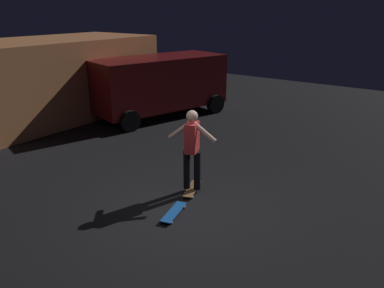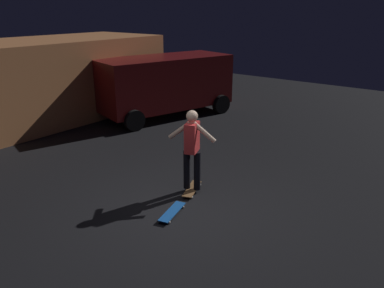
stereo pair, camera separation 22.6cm
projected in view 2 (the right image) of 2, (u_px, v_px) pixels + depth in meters
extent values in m
plane|color=black|center=(180.00, 211.00, 7.13)|extent=(28.00, 28.00, 0.00)
cube|color=#C67A47|center=(2.00, 87.00, 11.65)|extent=(11.03, 3.45, 2.62)
cube|color=maroon|center=(164.00, 82.00, 13.10)|extent=(4.94, 3.09, 1.70)
cube|color=black|center=(216.00, 66.00, 14.25)|extent=(0.54, 1.70, 0.64)
cylinder|color=black|center=(189.00, 94.00, 15.11)|extent=(0.70, 0.39, 0.66)
cylinder|color=black|center=(221.00, 104.00, 13.61)|extent=(0.70, 0.39, 0.66)
cylinder|color=black|center=(107.00, 108.00, 13.16)|extent=(0.70, 0.39, 0.66)
cylinder|color=black|center=(134.00, 120.00, 11.66)|extent=(0.70, 0.39, 0.66)
cube|color=olive|center=(192.00, 189.00, 7.88)|extent=(0.80, 0.47, 0.02)
sphere|color=silver|center=(192.00, 184.00, 8.19)|extent=(0.05, 0.05, 0.05)
sphere|color=silver|center=(200.00, 185.00, 8.14)|extent=(0.05, 0.05, 0.05)
sphere|color=silver|center=(184.00, 196.00, 7.65)|extent=(0.05, 0.05, 0.05)
sphere|color=silver|center=(192.00, 197.00, 7.60)|extent=(0.05, 0.05, 0.05)
cube|color=#1959B2|center=(172.00, 212.00, 7.00)|extent=(0.81, 0.39, 0.02)
sphere|color=silver|center=(169.00, 222.00, 6.72)|extent=(0.05, 0.05, 0.05)
sphere|color=silver|center=(161.00, 220.00, 6.79)|extent=(0.05, 0.05, 0.05)
sphere|color=silver|center=(183.00, 207.00, 7.24)|extent=(0.05, 0.05, 0.05)
sphere|color=silver|center=(175.00, 205.00, 7.30)|extent=(0.05, 0.05, 0.05)
cylinder|color=black|center=(187.00, 170.00, 7.77)|extent=(0.14, 0.14, 0.82)
cylinder|color=black|center=(197.00, 171.00, 7.71)|extent=(0.14, 0.14, 0.82)
cube|color=red|center=(192.00, 137.00, 7.50)|extent=(0.43, 0.34, 0.60)
sphere|color=beige|center=(192.00, 116.00, 7.35)|extent=(0.23, 0.23, 0.23)
cylinder|color=beige|center=(181.00, 129.00, 7.51)|extent=(0.28, 0.54, 0.46)
cylinder|color=beige|center=(203.00, 131.00, 7.39)|extent=(0.28, 0.54, 0.46)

